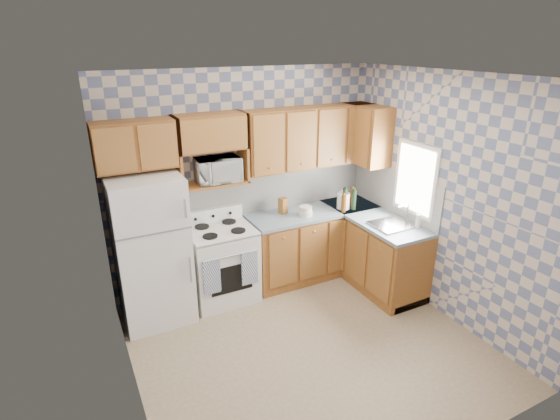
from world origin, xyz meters
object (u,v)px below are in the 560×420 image
(microwave, at_px, (218,170))
(refrigerator, at_px, (151,250))
(electric_kettle, at_px, (343,201))
(stove_body, at_px, (222,265))

(microwave, bearing_deg, refrigerator, -165.06)
(microwave, height_order, electric_kettle, microwave)
(refrigerator, distance_m, electric_kettle, 2.48)
(refrigerator, height_order, microwave, microwave)
(refrigerator, relative_size, microwave, 3.35)
(electric_kettle, bearing_deg, stove_body, 176.65)
(electric_kettle, bearing_deg, refrigerator, 178.32)
(stove_body, distance_m, electric_kettle, 1.76)
(stove_body, distance_m, microwave, 1.15)
(stove_body, xyz_separation_m, electric_kettle, (1.66, -0.10, 0.58))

